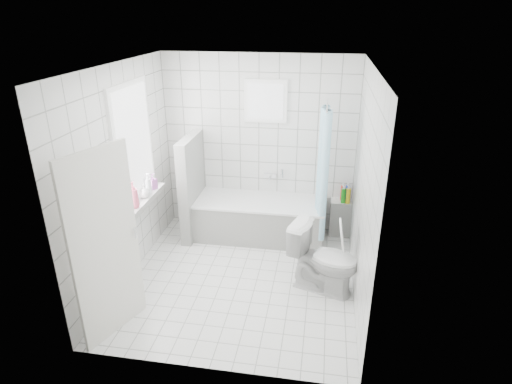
# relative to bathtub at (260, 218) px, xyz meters

# --- Properties ---
(ground) EXTENTS (3.00, 3.00, 0.00)m
(ground) POSITION_rel_bathtub_xyz_m (-0.08, -1.12, -0.29)
(ground) COLOR white
(ground) RESTS_ON ground
(ceiling) EXTENTS (3.00, 3.00, 0.00)m
(ceiling) POSITION_rel_bathtub_xyz_m (-0.08, -1.12, 2.31)
(ceiling) COLOR white
(ceiling) RESTS_ON ground
(wall_back) EXTENTS (2.80, 0.02, 2.60)m
(wall_back) POSITION_rel_bathtub_xyz_m (-0.08, 0.38, 1.01)
(wall_back) COLOR white
(wall_back) RESTS_ON ground
(wall_front) EXTENTS (2.80, 0.02, 2.60)m
(wall_front) POSITION_rel_bathtub_xyz_m (-0.08, -2.62, 1.01)
(wall_front) COLOR white
(wall_front) RESTS_ON ground
(wall_left) EXTENTS (0.02, 3.00, 2.60)m
(wall_left) POSITION_rel_bathtub_xyz_m (-1.48, -1.12, 1.01)
(wall_left) COLOR white
(wall_left) RESTS_ON ground
(wall_right) EXTENTS (0.02, 3.00, 2.60)m
(wall_right) POSITION_rel_bathtub_xyz_m (1.32, -1.12, 1.01)
(wall_right) COLOR white
(wall_right) RESTS_ON ground
(window_left) EXTENTS (0.01, 0.90, 1.40)m
(window_left) POSITION_rel_bathtub_xyz_m (-1.43, -0.82, 1.31)
(window_left) COLOR white
(window_left) RESTS_ON wall_left
(window_back) EXTENTS (0.50, 0.01, 0.50)m
(window_back) POSITION_rel_bathtub_xyz_m (0.02, 0.33, 1.66)
(window_back) COLOR white
(window_back) RESTS_ON wall_back
(window_sill) EXTENTS (0.18, 1.02, 0.08)m
(window_sill) POSITION_rel_bathtub_xyz_m (-1.39, -0.82, 0.57)
(window_sill) COLOR white
(window_sill) RESTS_ON wall_left
(door) EXTENTS (0.33, 0.76, 2.00)m
(door) POSITION_rel_bathtub_xyz_m (-1.18, -2.23, 0.71)
(door) COLOR silver
(door) RESTS_ON ground
(bathtub) EXTENTS (1.86, 0.77, 0.58)m
(bathtub) POSITION_rel_bathtub_xyz_m (0.00, 0.00, 0.00)
(bathtub) COLOR white
(bathtub) RESTS_ON ground
(partition_wall) EXTENTS (0.15, 0.85, 1.50)m
(partition_wall) POSITION_rel_bathtub_xyz_m (-1.00, -0.05, 0.46)
(partition_wall) COLOR white
(partition_wall) RESTS_ON ground
(tiled_ledge) EXTENTS (0.40, 0.24, 0.55)m
(tiled_ledge) POSITION_rel_bathtub_xyz_m (1.22, 0.25, -0.02)
(tiled_ledge) COLOR white
(tiled_ledge) RESTS_ON ground
(toilet) EXTENTS (0.92, 0.69, 0.83)m
(toilet) POSITION_rel_bathtub_xyz_m (0.95, -1.17, 0.13)
(toilet) COLOR white
(toilet) RESTS_ON ground
(curtain_rod) EXTENTS (0.02, 0.80, 0.02)m
(curtain_rod) POSITION_rel_bathtub_xyz_m (0.87, -0.02, 1.71)
(curtain_rod) COLOR silver
(curtain_rod) RESTS_ON wall_back
(shower_curtain) EXTENTS (0.14, 0.48, 1.78)m
(shower_curtain) POSITION_rel_bathtub_xyz_m (0.87, -0.16, 0.81)
(shower_curtain) COLOR #49AED6
(shower_curtain) RESTS_ON curtain_rod
(tub_faucet) EXTENTS (0.18, 0.06, 0.06)m
(tub_faucet) POSITION_rel_bathtub_xyz_m (0.10, 0.33, 0.56)
(tub_faucet) COLOR silver
(tub_faucet) RESTS_ON wall_back
(sill_bottles) EXTENTS (0.17, 0.73, 0.33)m
(sill_bottles) POSITION_rel_bathtub_xyz_m (-1.38, -0.88, 0.74)
(sill_bottles) COLOR white
(sill_bottles) RESTS_ON window_sill
(ledge_bottles) EXTENTS (0.14, 0.16, 0.24)m
(ledge_bottles) POSITION_rel_bathtub_xyz_m (1.22, 0.23, 0.37)
(ledge_bottles) COLOR blue
(ledge_bottles) RESTS_ON tiled_ledge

